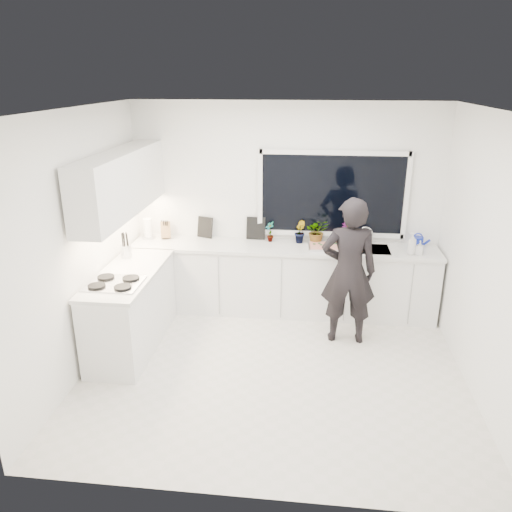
# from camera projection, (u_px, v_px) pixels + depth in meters

# --- Properties ---
(floor) EXTENTS (4.00, 3.50, 0.02)m
(floor) POSITION_uv_depth(u_px,v_px,m) (273.00, 370.00, 5.38)
(floor) COLOR beige
(floor) RESTS_ON ground
(wall_back) EXTENTS (4.00, 0.02, 2.70)m
(wall_back) POSITION_uv_depth(u_px,v_px,m) (285.00, 207.00, 6.56)
(wall_back) COLOR white
(wall_back) RESTS_ON ground
(wall_left) EXTENTS (0.02, 3.50, 2.70)m
(wall_left) POSITION_uv_depth(u_px,v_px,m) (80.00, 244.00, 5.13)
(wall_left) COLOR white
(wall_left) RESTS_ON ground
(wall_right) EXTENTS (0.02, 3.50, 2.70)m
(wall_right) POSITION_uv_depth(u_px,v_px,m) (487.00, 260.00, 4.70)
(wall_right) COLOR white
(wall_right) RESTS_ON ground
(ceiling) EXTENTS (4.00, 3.50, 0.02)m
(ceiling) POSITION_uv_depth(u_px,v_px,m) (277.00, 108.00, 4.45)
(ceiling) COLOR white
(ceiling) RESTS_ON wall_back
(window) EXTENTS (1.80, 0.02, 1.00)m
(window) POSITION_uv_depth(u_px,v_px,m) (332.00, 194.00, 6.39)
(window) COLOR black
(window) RESTS_ON wall_back
(base_cabinets_back) EXTENTS (3.92, 0.58, 0.88)m
(base_cabinets_back) POSITION_uv_depth(u_px,v_px,m) (283.00, 280.00, 6.58)
(base_cabinets_back) COLOR white
(base_cabinets_back) RESTS_ON floor
(base_cabinets_left) EXTENTS (0.58, 1.60, 0.88)m
(base_cabinets_left) POSITION_uv_depth(u_px,v_px,m) (132.00, 311.00, 5.73)
(base_cabinets_left) COLOR white
(base_cabinets_left) RESTS_ON floor
(countertop_back) EXTENTS (3.94, 0.62, 0.04)m
(countertop_back) POSITION_uv_depth(u_px,v_px,m) (283.00, 247.00, 6.42)
(countertop_back) COLOR silver
(countertop_back) RESTS_ON base_cabinets_back
(countertop_left) EXTENTS (0.62, 1.60, 0.04)m
(countertop_left) POSITION_uv_depth(u_px,v_px,m) (128.00, 273.00, 5.58)
(countertop_left) COLOR silver
(countertop_left) RESTS_ON base_cabinets_left
(upper_cabinets) EXTENTS (0.34, 2.10, 0.70)m
(upper_cabinets) POSITION_uv_depth(u_px,v_px,m) (121.00, 183.00, 5.59)
(upper_cabinets) COLOR white
(upper_cabinets) RESTS_ON wall_left
(sink) EXTENTS (0.58, 0.42, 0.14)m
(sink) POSITION_uv_depth(u_px,v_px,m) (366.00, 252.00, 6.32)
(sink) COLOR silver
(sink) RESTS_ON countertop_back
(faucet) EXTENTS (0.03, 0.03, 0.22)m
(faucet) POSITION_uv_depth(u_px,v_px,m) (365.00, 236.00, 6.45)
(faucet) COLOR silver
(faucet) RESTS_ON countertop_back
(stovetop) EXTENTS (0.56, 0.48, 0.03)m
(stovetop) POSITION_uv_depth(u_px,v_px,m) (114.00, 283.00, 5.24)
(stovetop) COLOR black
(stovetop) RESTS_ON countertop_left
(person) EXTENTS (0.65, 0.44, 1.74)m
(person) POSITION_uv_depth(u_px,v_px,m) (348.00, 272.00, 5.70)
(person) COLOR black
(person) RESTS_ON floor
(pizza_tray) EXTENTS (0.47, 0.36, 0.03)m
(pizza_tray) POSITION_uv_depth(u_px,v_px,m) (326.00, 247.00, 6.33)
(pizza_tray) COLOR silver
(pizza_tray) RESTS_ON countertop_back
(pizza) EXTENTS (0.43, 0.32, 0.01)m
(pizza) POSITION_uv_depth(u_px,v_px,m) (326.00, 246.00, 6.32)
(pizza) COLOR red
(pizza) RESTS_ON pizza_tray
(watering_can) EXTENTS (0.16, 0.16, 0.13)m
(watering_can) POSITION_uv_depth(u_px,v_px,m) (417.00, 242.00, 6.36)
(watering_can) COLOR #1225AA
(watering_can) RESTS_ON countertop_back
(paper_towel_roll) EXTENTS (0.13, 0.13, 0.26)m
(paper_towel_roll) POSITION_uv_depth(u_px,v_px,m) (148.00, 229.00, 6.66)
(paper_towel_roll) COLOR white
(paper_towel_roll) RESTS_ON countertop_back
(knife_block) EXTENTS (0.15, 0.13, 0.22)m
(knife_block) POSITION_uv_depth(u_px,v_px,m) (166.00, 230.00, 6.68)
(knife_block) COLOR brown
(knife_block) RESTS_ON countertop_back
(utensil_crock) EXTENTS (0.15, 0.15, 0.16)m
(utensil_crock) POSITION_uv_depth(u_px,v_px,m) (126.00, 251.00, 5.98)
(utensil_crock) COLOR silver
(utensil_crock) RESTS_ON countertop_left
(picture_frame_large) EXTENTS (0.21, 0.09, 0.28)m
(picture_frame_large) POSITION_uv_depth(u_px,v_px,m) (205.00, 227.00, 6.71)
(picture_frame_large) COLOR black
(picture_frame_large) RESTS_ON countertop_back
(picture_frame_small) EXTENTS (0.25, 0.03, 0.30)m
(picture_frame_small) POSITION_uv_depth(u_px,v_px,m) (256.00, 228.00, 6.63)
(picture_frame_small) COLOR black
(picture_frame_small) RESTS_ON countertop_back
(herb_plants) EXTENTS (1.18, 0.29, 0.32)m
(herb_plants) POSITION_uv_depth(u_px,v_px,m) (315.00, 232.00, 6.47)
(herb_plants) COLOR #26662D
(herb_plants) RESTS_ON countertop_back
(soap_bottles) EXTENTS (0.22, 0.15, 0.27)m
(soap_bottles) POSITION_uv_depth(u_px,v_px,m) (414.00, 245.00, 6.06)
(soap_bottles) COLOR #D8BF66
(soap_bottles) RESTS_ON countertop_back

